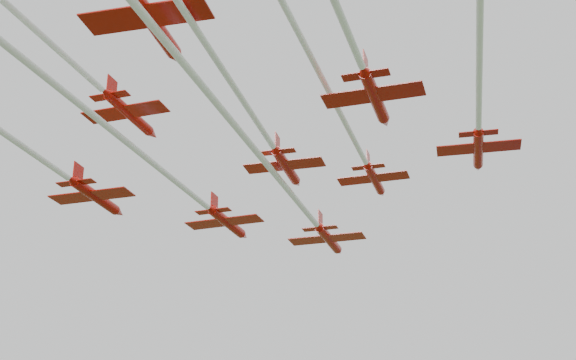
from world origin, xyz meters
The scene contains 7 objects.
jet_lead centered at (-2.55, 1.73, 55.67)m, with size 21.41×62.52×2.92m.
jet_row2_left centered at (-10.41, -11.14, 55.93)m, with size 19.76×64.85×2.84m.
jet_row2_right centered at (8.72, -6.58, 58.62)m, with size 20.10×58.44×2.44m.
jet_row3_left centered at (-19.79, -17.48, 56.20)m, with size 16.03×43.69×2.89m.
jet_row3_mid centered at (3.65, -14.13, 56.67)m, with size 18.39×46.90×2.53m.
jet_row3_right centered at (22.70, -7.24, 56.58)m, with size 19.92×45.92×2.46m.
jet_row4_left centered at (-6.10, -26.97, 58.83)m, with size 14.10×41.69×2.53m.
Camera 1 is at (42.69, -67.99, 22.93)m, focal length 50.00 mm.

